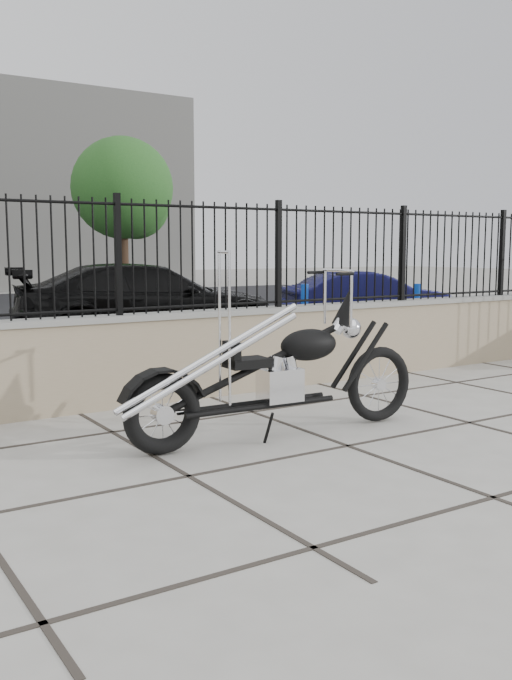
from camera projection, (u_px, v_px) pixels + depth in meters
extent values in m
plane|color=#99968E|center=(348.00, 446.00, 6.04)|extent=(90.00, 90.00, 0.00)
cube|color=gray|center=(205.00, 353.00, 8.06)|extent=(14.00, 0.36, 0.96)
cube|color=black|center=(204.00, 257.00, 7.93)|extent=(14.00, 0.08, 1.20)
imported|color=black|center=(148.00, 302.00, 12.90)|extent=(5.03, 2.71, 1.38)
imported|color=#10103B|center=(367.00, 299.00, 15.17)|extent=(3.77, 2.38, 1.17)
cylinder|color=blue|center=(304.00, 316.00, 12.02)|extent=(0.16, 0.16, 1.06)
cylinder|color=blue|center=(417.00, 311.00, 13.14)|extent=(0.15, 0.15, 1.01)
cylinder|color=#382619|center=(124.00, 256.00, 21.65)|extent=(0.28, 0.28, 2.83)
sphere|color=#306A28|center=(122.00, 183.00, 21.37)|extent=(3.02, 3.02, 3.02)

